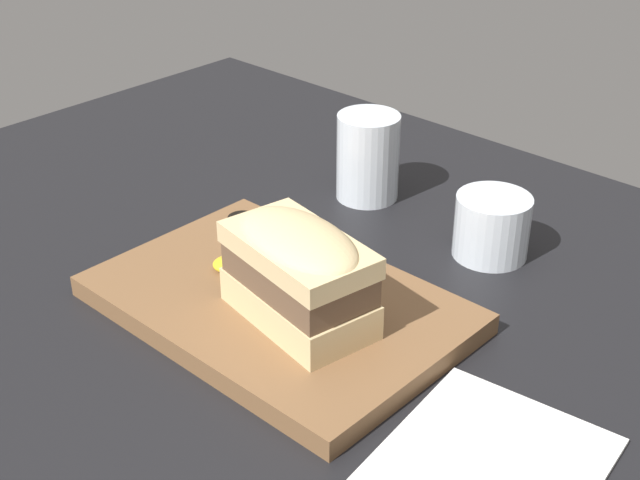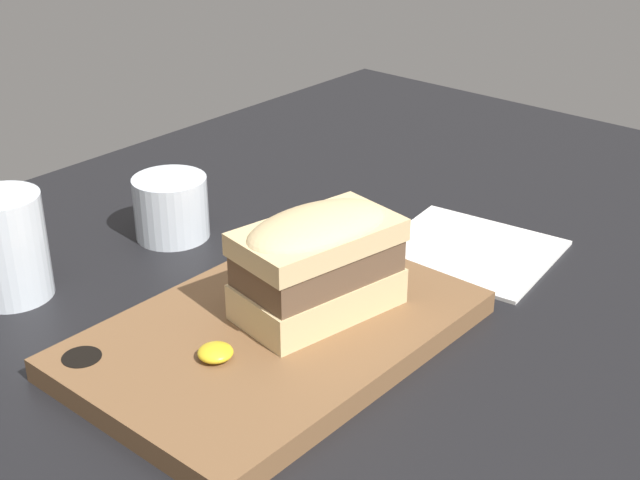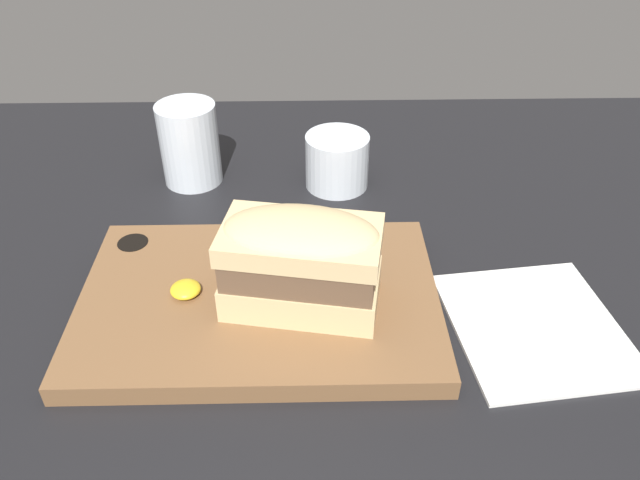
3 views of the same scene
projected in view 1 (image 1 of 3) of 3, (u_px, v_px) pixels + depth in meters
The scene contains 7 objects.
dining_table at pixel (314, 363), 82.25cm from camera, with size 140.69×106.13×2.00cm.
serving_board at pixel (278, 304), 87.07cm from camera, with size 35.31×23.75×2.20cm.
sandwich at pixel (299, 270), 80.46cm from camera, with size 15.72×10.54×9.80cm.
mustard_dollop at pixel (227, 264), 90.39cm from camera, with size 2.99×2.99×1.20cm.
water_glass at pixel (368, 162), 107.53cm from camera, with size 7.58×7.58×10.62cm.
wine_glass at pixel (492, 229), 96.01cm from camera, with size 8.17×8.17×6.95cm.
napkin at pixel (491, 462), 69.36cm from camera, with size 17.83×19.06×0.40cm.
Camera 1 is at (45.35, -47.87, 51.47)cm, focal length 50.00 mm.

